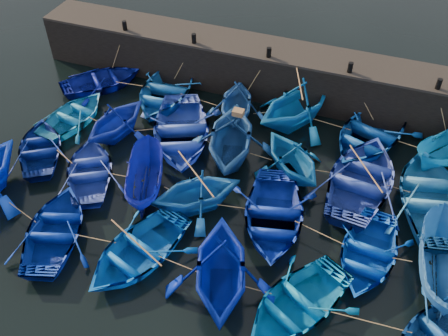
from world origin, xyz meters
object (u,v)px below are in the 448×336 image
(boat_0, at_px, (102,80))
(wooden_crate, at_px, (238,112))
(boat_13, at_px, (41,148))
(boat_8, at_px, (180,132))

(boat_0, relative_size, wooden_crate, 9.32)
(boat_13, relative_size, wooden_crate, 8.83)
(boat_13, height_order, wooden_crate, wooden_crate)
(boat_0, distance_m, boat_8, 6.48)
(boat_0, height_order, boat_8, boat_8)
(boat_0, relative_size, boat_13, 1.06)
(boat_0, xyz_separation_m, boat_8, (5.88, -2.72, 0.14))
(boat_8, bearing_deg, boat_13, -174.83)
(wooden_crate, bearing_deg, boat_8, 174.37)
(boat_13, bearing_deg, boat_0, -120.65)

